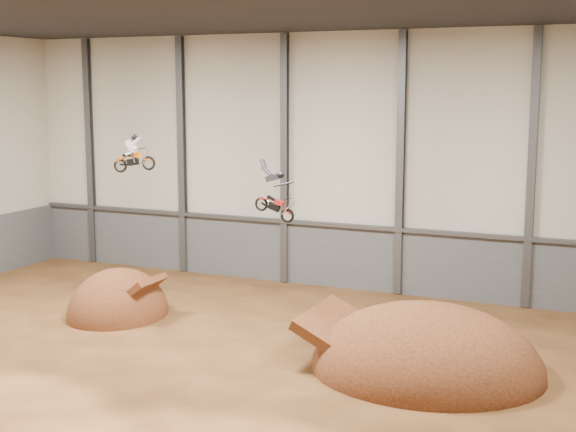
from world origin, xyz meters
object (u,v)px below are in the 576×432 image
object	(u,v)px
landing_ramp	(426,371)
fmx_rider_a	(135,151)
fmx_rider_b	(272,191)
takeoff_ramp	(118,316)

from	to	relation	value
landing_ramp	fmx_rider_a	xyz separation A→B (m)	(-14.05, 0.96, 8.14)
fmx_rider_a	fmx_rider_b	bearing A→B (deg)	-21.79
takeoff_ramp	fmx_rider_b	world-z (taller)	fmx_rider_b
takeoff_ramp	fmx_rider_b	bearing A→B (deg)	-12.44
takeoff_ramp	landing_ramp	bearing A→B (deg)	-5.58
takeoff_ramp	landing_ramp	distance (m)	15.76
landing_ramp	fmx_rider_b	world-z (taller)	fmx_rider_b
takeoff_ramp	fmx_rider_a	distance (m)	8.32
landing_ramp	fmx_rider_a	world-z (taller)	fmx_rider_a
landing_ramp	fmx_rider_a	bearing A→B (deg)	176.09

